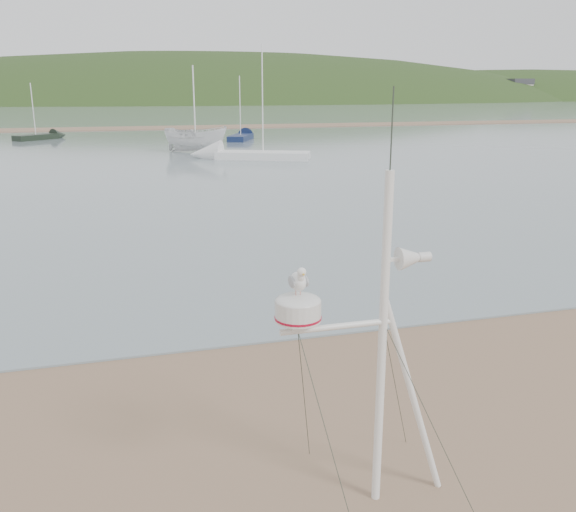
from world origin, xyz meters
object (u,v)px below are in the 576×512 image
object	(u,v)px
sailboat_white_near	(229,155)
sailboat_blue_far	(244,136)
mast_rig	(376,414)
boat_white	(195,118)
sailboat_dark_mid	(48,136)

from	to	relation	value
sailboat_white_near	sailboat_blue_far	world-z (taller)	sailboat_white_near
mast_rig	boat_white	bearing A→B (deg)	85.64
mast_rig	sailboat_white_near	world-z (taller)	sailboat_white_near
sailboat_dark_mid	sailboat_white_near	xyz separation A→B (m)	(13.69, -21.15, -0.00)
mast_rig	boat_white	world-z (taller)	boat_white
boat_white	sailboat_blue_far	size ratio (longest dim) A/B	0.80
mast_rig	sailboat_blue_far	xyz separation A→B (m)	(9.16, 52.28, -0.85)
boat_white	sailboat_white_near	size ratio (longest dim) A/B	0.61
mast_rig	sailboat_white_near	bearing A→B (deg)	82.44
sailboat_white_near	boat_white	bearing A→B (deg)	109.11
sailboat_white_near	sailboat_blue_far	xyz separation A→B (m)	(4.38, 16.26, 0.00)
sailboat_dark_mid	sailboat_blue_far	world-z (taller)	sailboat_blue_far
sailboat_dark_mid	sailboat_white_near	distance (m)	25.19
boat_white	sailboat_dark_mid	distance (m)	20.40
sailboat_white_near	mast_rig	bearing A→B (deg)	-97.56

